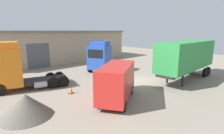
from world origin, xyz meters
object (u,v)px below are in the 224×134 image
delivery_van_red (117,81)px  tractor_unit_orange (13,68)px  traffic_cone (71,91)px  container_trailer_green (187,56)px  gravel_pile (26,105)px  tractor_unit_blue (101,57)px

delivery_van_red → tractor_unit_orange: bearing=90.3°
traffic_cone → container_trailer_green: bearing=-23.9°
container_trailer_green → gravel_pile: container_trailer_green is taller
tractor_unit_blue → gravel_pile: 13.30m
tractor_unit_orange → traffic_cone: bearing=143.2°
tractor_unit_orange → tractor_unit_blue: tractor_unit_orange is taller
container_trailer_green → delivery_van_red: bearing=-8.4°
gravel_pile → traffic_cone: (4.21, 1.72, -0.48)m
tractor_unit_blue → delivery_van_red: bearing=31.9°
container_trailer_green → gravel_pile: size_ratio=2.93×
tractor_unit_blue → gravel_pile: tractor_unit_blue is taller
container_trailer_green → tractor_unit_blue: container_trailer_green is taller
delivery_van_red → gravel_pile: 6.46m
container_trailer_green → traffic_cone: size_ratio=17.32×
tractor_unit_orange → container_trailer_green: tractor_unit_orange is taller
tractor_unit_orange → traffic_cone: tractor_unit_orange is taller
traffic_cone → delivery_van_red: bearing=-63.6°
container_trailer_green → traffic_cone: (-11.35, 5.03, -2.41)m
delivery_van_red → gravel_pile: delivery_van_red is taller
container_trailer_green → tractor_unit_blue: bearing=-68.7°
container_trailer_green → traffic_cone: bearing=-24.7°
tractor_unit_blue → delivery_van_red: size_ratio=1.28×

